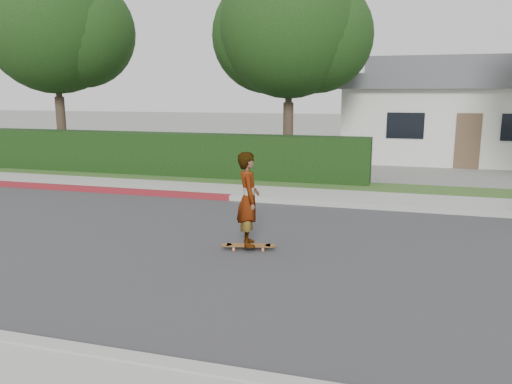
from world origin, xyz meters
TOP-DOWN VIEW (x-y plane):
  - ground at (0.00, 0.00)m, footprint 120.00×120.00m
  - road at (0.00, 0.00)m, footprint 60.00×8.00m
  - curb_far at (0.00, 4.10)m, footprint 60.00×0.20m
  - curb_red_section at (-5.00, 4.10)m, footprint 12.00×0.21m
  - sidewalk_far at (0.00, 5.00)m, footprint 60.00×1.60m
  - planting_strip at (0.00, 6.60)m, footprint 60.00×1.60m
  - hedge at (-3.00, 7.20)m, footprint 15.00×1.00m
  - tree_left at (-7.51, 8.69)m, footprint 5.99×5.21m
  - tree_center at (1.49, 9.19)m, footprint 5.66×4.84m
  - house at (8.00, 16.00)m, footprint 10.60×8.60m
  - skateboard at (2.72, 0.10)m, footprint 1.02×0.42m
  - skateboarder at (2.72, 0.10)m, footprint 0.62×0.74m

SIDE VIEW (x-z plane):
  - ground at x=0.00m, z-range 0.00..0.00m
  - road at x=0.00m, z-range 0.00..0.01m
  - planting_strip at x=0.00m, z-range 0.00..0.10m
  - sidewalk_far at x=0.00m, z-range 0.00..0.12m
  - curb_far at x=0.00m, z-range 0.00..0.15m
  - curb_red_section at x=-5.00m, z-range 0.00..0.15m
  - skateboard at x=2.72m, z-range 0.04..0.13m
  - hedge at x=-3.00m, z-range 0.00..1.50m
  - skateboarder at x=2.72m, z-range 0.10..1.83m
  - house at x=8.00m, z-range -0.05..4.25m
  - tree_center at x=1.49m, z-range 1.18..8.62m
  - tree_left at x=-7.51m, z-range 1.26..9.26m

